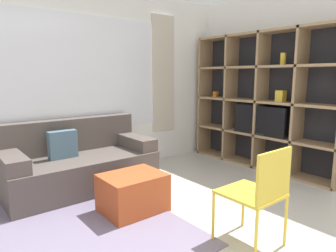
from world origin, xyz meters
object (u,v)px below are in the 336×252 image
couch_main (79,164)px  folding_chair (260,189)px  ottoman (133,193)px  shelving_unit (263,102)px

couch_main → folding_chair: 2.34m
couch_main → ottoman: couch_main is taller
shelving_unit → ottoman: bearing=-177.4°
couch_main → ottoman: size_ratio=2.89×
shelving_unit → ottoman: size_ratio=3.86×
ottoman → folding_chair: bearing=-70.2°
shelving_unit → folding_chair: shelving_unit is taller
couch_main → ottoman: 1.03m
shelving_unit → couch_main: bearing=161.0°
folding_chair → shelving_unit: bearing=-146.0°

